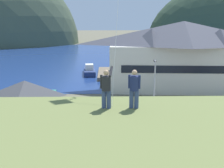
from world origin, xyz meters
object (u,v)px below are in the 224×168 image
at_px(harbor_lodge, 182,54).
at_px(parked_car_corner_spot, 181,113).
at_px(parking_light_pole, 155,81).
at_px(parked_car_mid_row_near, 117,113).
at_px(person_kite_flyer, 106,87).
at_px(parked_car_back_row_right, 177,141).
at_px(person_companion, 134,88).
at_px(storage_shed_waterside, 132,73).
at_px(moored_boat_outer_mooring, 123,69).
at_px(moored_boat_wharfside, 89,71).
at_px(parked_car_lone_by_shed, 99,145).
at_px(storage_shed_near_lot, 26,104).
at_px(wharf_dock, 106,74).

relative_size(harbor_lodge, parked_car_corner_spot, 5.60).
bearing_deg(parking_light_pole, parked_car_mid_row_near, -141.92).
xyz_separation_m(parking_light_pole, person_kite_flyer, (-5.70, -18.50, 4.08)).
distance_m(parked_car_mid_row_near, parked_car_back_row_right, 8.20).
xyz_separation_m(person_kite_flyer, person_companion, (1.23, -0.02, -0.02)).
xyz_separation_m(storage_shed_waterside, moored_boat_outer_mooring, (-0.64, 11.91, -1.52)).
bearing_deg(moored_boat_wharfside, parked_car_corner_spot, -66.38).
height_order(parked_car_lone_by_shed, parking_light_pole, parking_light_pole).
distance_m(parked_car_lone_by_shed, parked_car_corner_spot, 10.96).
xyz_separation_m(moored_boat_wharfside, person_kite_flyer, (3.51, -40.61, 6.99)).
bearing_deg(moored_boat_outer_mooring, parked_car_lone_by_shed, -96.83).
distance_m(storage_shed_near_lot, storage_shed_waterside, 21.10).
bearing_deg(storage_shed_near_lot, moored_boat_wharfside, 80.73).
bearing_deg(person_kite_flyer, parked_car_lone_by_shed, 94.69).
relative_size(harbor_lodge, parked_car_back_row_right, 5.79).
xyz_separation_m(harbor_lodge, person_companion, (-10.67, -28.92, 2.08)).
bearing_deg(parking_light_pole, parked_car_back_row_right, -89.72).
bearing_deg(parked_car_corner_spot, parked_car_lone_by_shed, -141.11).
height_order(storage_shed_near_lot, storage_shed_waterside, storage_shed_near_lot).
bearing_deg(parked_car_back_row_right, parked_car_corner_spot, 71.34).
bearing_deg(parked_car_corner_spot, harbor_lodge, 74.48).
bearing_deg(parked_car_lone_by_shed, harbor_lodge, 59.50).
bearing_deg(storage_shed_waterside, parked_car_corner_spot, -77.04).
xyz_separation_m(harbor_lodge, parked_car_lone_by_shed, (-12.52, -21.26, -4.56)).
bearing_deg(parked_car_lone_by_shed, storage_shed_waterside, 78.16).
height_order(harbor_lodge, parked_car_lone_by_shed, harbor_lodge).
height_order(storage_shed_near_lot, person_kite_flyer, person_kite_flyer).
relative_size(moored_boat_wharfside, moored_boat_outer_mooring, 0.90).
distance_m(harbor_lodge, parked_car_lone_by_shed, 25.09).
bearing_deg(wharf_dock, person_companion, -88.14).
xyz_separation_m(parked_car_corner_spot, parked_car_back_row_right, (-2.15, -6.37, 0.00)).
relative_size(wharf_dock, person_companion, 6.44).
relative_size(parked_car_mid_row_near, person_companion, 2.43).
relative_size(harbor_lodge, parked_car_mid_row_near, 5.74).
xyz_separation_m(moored_boat_outer_mooring, parked_car_back_row_right, (2.20, -34.40, 0.34)).
bearing_deg(wharf_dock, harbor_lodge, -41.83).
xyz_separation_m(harbor_lodge, storage_shed_waterside, (-7.70, 1.74, -3.38)).
distance_m(parked_car_mid_row_near, parked_car_lone_by_shed, 7.48).
xyz_separation_m(parked_car_lone_by_shed, parked_car_back_row_right, (6.38, 0.51, 0.00)).
xyz_separation_m(moored_boat_outer_mooring, parked_car_mid_row_near, (-2.44, -27.63, 0.34)).
relative_size(wharf_dock, parked_car_mid_row_near, 2.65).
relative_size(parked_car_corner_spot, person_kite_flyer, 2.34).
distance_m(storage_shed_waterside, moored_boat_outer_mooring, 12.02).
distance_m(parked_car_corner_spot, person_companion, 17.32).
distance_m(storage_shed_near_lot, parking_light_pole, 14.62).
bearing_deg(moored_boat_outer_mooring, parking_light_pole, -84.90).
height_order(wharf_dock, parked_car_corner_spot, parked_car_corner_spot).
height_order(storage_shed_near_lot, parked_car_corner_spot, storage_shed_near_lot).
relative_size(harbor_lodge, moored_boat_wharfside, 3.38).
bearing_deg(storage_shed_waterside, harbor_lodge, -12.71).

